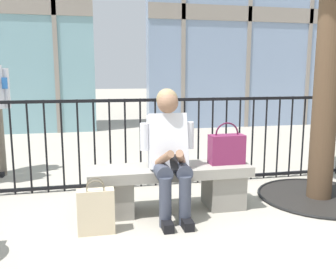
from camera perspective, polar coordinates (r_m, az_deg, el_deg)
The scene contains 6 objects.
ground_plane at distance 3.69m, azimuth 0.33°, elevation -11.83°, with size 60.00×60.00×0.00m, color #A8A091.
stone_bench at distance 3.60m, azimuth 0.34°, elevation -7.80°, with size 1.60×0.44×0.45m.
seated_person_with_phone at distance 3.37m, azimuth 0.20°, elevation -2.33°, with size 0.52×0.66×1.21m.
handbag_on_bench at distance 3.67m, azimuth 9.26°, elevation -2.19°, with size 0.35×0.16×0.42m.
shopping_bag at distance 3.18m, azimuth -11.33°, elevation -11.77°, with size 0.31×0.12×0.48m.
plaza_railing at distance 4.32m, azimuth -2.01°, elevation -1.20°, with size 7.55×0.04×1.06m.
Camera 1 is at (-0.74, -3.35, 1.35)m, focal length 38.47 mm.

